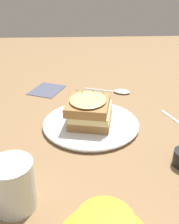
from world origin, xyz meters
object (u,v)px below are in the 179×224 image
(sandwich, at_px, (89,110))
(spoon, at_px, (119,91))
(water_glass, at_px, (13,185))
(napkin, at_px, (47,90))
(dinner_plate, at_px, (90,123))

(sandwich, distance_m, spoon, 0.26)
(sandwich, distance_m, water_glass, 0.31)
(spoon, bearing_deg, napkin, -77.70)
(water_glass, distance_m, spoon, 0.57)
(dinner_plate, height_order, napkin, dinner_plate)
(sandwich, height_order, water_glass, water_glass)
(dinner_plate, height_order, water_glass, water_glass)
(dinner_plate, distance_m, water_glass, 0.32)
(dinner_plate, distance_m, napkin, 0.30)
(water_glass, xyz_separation_m, napkin, (0.54, -0.01, -0.05))
(sandwich, relative_size, napkin, 1.20)
(dinner_plate, height_order, spoon, dinner_plate)
(sandwich, distance_m, napkin, 0.30)
(dinner_plate, xyz_separation_m, water_glass, (-0.28, 0.15, 0.04))
(water_glass, relative_size, spoon, 0.57)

